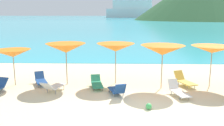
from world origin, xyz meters
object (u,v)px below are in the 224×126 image
object	(u,v)px
beach_ball	(149,106)
cruise_ship	(132,8)
umbrella_1	(13,53)
umbrella_2	(66,48)
lounge_chair_8	(184,80)
umbrella_3	(116,47)
umbrella_4	(163,50)
lounge_chair_0	(53,86)
lounge_chair_5	(97,83)
lounge_chair_2	(41,80)
lounge_chair_4	(178,91)
lounge_chair_6	(117,90)
umbrella_5	(212,49)

from	to	relation	value
beach_ball	cruise_ship	xyz separation A→B (m)	(11.33, 232.38, 9.09)
umbrella_1	umbrella_2	bearing A→B (deg)	5.46
umbrella_1	lounge_chair_8	xyz separation A→B (m)	(9.41, 0.21, -1.51)
umbrella_3	cruise_ship	xyz separation A→B (m)	(12.78, 228.56, 7.15)
umbrella_3	umbrella_4	world-z (taller)	umbrella_4
lounge_chair_0	lounge_chair_8	world-z (taller)	lounge_chair_8
lounge_chair_5	umbrella_1	bearing A→B (deg)	165.29
lounge_chair_2	lounge_chair_4	distance (m)	7.50
lounge_chair_0	lounge_chair_2	xyz separation A→B (m)	(-1.09, 1.37, -0.04)
lounge_chair_8	umbrella_4	bearing A→B (deg)	178.90
lounge_chair_0	cruise_ship	xyz separation A→B (m)	(15.91, 230.28, 8.91)
umbrella_4	beach_ball	xyz separation A→B (m)	(-1.01, -2.93, -1.93)
lounge_chair_0	lounge_chair_8	bearing A→B (deg)	-148.74
umbrella_2	lounge_chair_4	bearing A→B (deg)	-16.83
lounge_chair_8	cruise_ship	size ratio (longest dim) A/B	0.03
umbrella_4	lounge_chair_0	size ratio (longest dim) A/B	1.53
lounge_chair_6	beach_ball	size ratio (longest dim) A/B	5.67
lounge_chair_0	lounge_chair_5	world-z (taller)	lounge_chair_0
umbrella_2	umbrella_4	distance (m)	5.22
lounge_chair_6	cruise_ship	world-z (taller)	cruise_ship
lounge_chair_8	umbrella_5	bearing A→B (deg)	-30.43
umbrella_3	lounge_chair_5	bearing A→B (deg)	-140.19
lounge_chair_4	beach_ball	size ratio (longest dim) A/B	6.20
lounge_chair_4	cruise_ship	bearing A→B (deg)	72.85
lounge_chair_6	cruise_ship	xyz separation A→B (m)	(12.66, 230.67, 8.92)
umbrella_3	cruise_ship	bearing A→B (deg)	86.80
lounge_chair_2	lounge_chair_5	xyz separation A→B (m)	(3.21, -0.50, -0.02)
umbrella_5	umbrella_4	bearing A→B (deg)	-172.65
lounge_chair_2	umbrella_5	bearing A→B (deg)	-27.16
lounge_chair_8	lounge_chair_4	bearing A→B (deg)	-136.01
umbrella_1	umbrella_2	distance (m)	2.88
umbrella_1	lounge_chair_4	xyz separation A→B (m)	(8.67, -1.48, -1.55)
umbrella_4	lounge_chair_8	xyz separation A→B (m)	(1.37, 0.53, -1.77)
umbrella_4	lounge_chair_4	world-z (taller)	umbrella_4
umbrella_1	lounge_chair_8	distance (m)	9.53
umbrella_5	lounge_chair_6	world-z (taller)	umbrella_5
lounge_chair_4	lounge_chair_6	xyz separation A→B (m)	(-2.97, -0.05, 0.04)
umbrella_2	lounge_chair_2	distance (m)	2.33
umbrella_2	lounge_chair_5	xyz separation A→B (m)	(1.72, -0.55, -1.82)
lounge_chair_6	lounge_chair_0	bearing A→B (deg)	-24.74
lounge_chair_5	lounge_chair_4	bearing A→B (deg)	-27.81
umbrella_2	lounge_chair_2	bearing A→B (deg)	-178.33
umbrella_1	lounge_chair_5	xyz separation A→B (m)	(4.58, -0.27, -1.56)
umbrella_4	lounge_chair_6	xyz separation A→B (m)	(-2.34, -1.22, -1.77)
lounge_chair_2	beach_ball	size ratio (longest dim) A/B	5.79
umbrella_4	umbrella_3	bearing A→B (deg)	160.05
umbrella_1	lounge_chair_0	bearing A→B (deg)	-24.96
umbrella_2	lounge_chair_8	xyz separation A→B (m)	(6.55, -0.06, -1.77)
umbrella_3	lounge_chair_2	bearing A→B (deg)	-175.39
lounge_chair_6	umbrella_4	bearing A→B (deg)	-170.29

